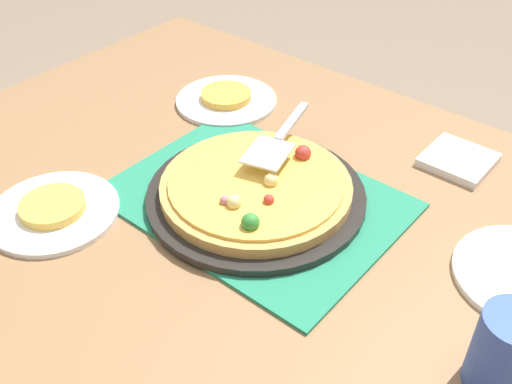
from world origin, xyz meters
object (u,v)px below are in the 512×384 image
object	(u,v)px
plate_near_left	(226,101)
pizza_pan	(256,195)
pizza	(256,186)
pizza_server	(278,139)
served_slice_left	(226,95)
plate_far_right	(54,212)
cup_far	(505,352)
napkin_stack	(458,160)
served_slice_right	(52,206)

from	to	relation	value
plate_near_left	pizza_pan	bearing A→B (deg)	140.59
pizza	pizza_server	size ratio (longest dim) A/B	1.42
served_slice_left	plate_far_right	bearing A→B (deg)	93.61
plate_far_right	served_slice_left	size ratio (longest dim) A/B	2.00
cup_far	pizza_pan	bearing A→B (deg)	-10.54
pizza_server	napkin_stack	xyz separation A→B (m)	(-0.25, -0.24, -0.06)
pizza_pan	napkin_stack	bearing A→B (deg)	-123.65
served_slice_right	napkin_stack	xyz separation A→B (m)	(-0.46, -0.58, -0.01)
plate_near_left	served_slice_right	size ratio (longest dim) A/B	2.00
pizza_pan	napkin_stack	world-z (taller)	pizza_pan
pizza_pan	pizza_server	world-z (taller)	pizza_server
plate_near_left	plate_far_right	distance (m)	0.47
plate_near_left	pizza	bearing A→B (deg)	140.66
pizza	plate_near_left	distance (m)	0.35
napkin_stack	plate_near_left	bearing A→B (deg)	12.65
plate_far_right	served_slice_right	xyz separation A→B (m)	(0.00, 0.00, 0.01)
served_slice_left	cup_far	world-z (taller)	cup_far
cup_far	pizza	bearing A→B (deg)	-10.52
pizza	plate_near_left	world-z (taller)	pizza
plate_far_right	cup_far	bearing A→B (deg)	-167.12
served_slice_left	pizza_server	distance (m)	0.28
plate_near_left	plate_far_right	xyz separation A→B (m)	(-0.03, 0.47, 0.00)
served_slice_left	served_slice_right	world-z (taller)	same
pizza_server	plate_far_right	bearing A→B (deg)	57.93
plate_far_right	pizza_server	distance (m)	0.41
pizza_pan	pizza	distance (m)	0.02
plate_near_left	cup_far	distance (m)	0.80
served_slice_right	pizza_pan	bearing A→B (deg)	-134.21
served_slice_left	pizza	bearing A→B (deg)	140.66
cup_far	napkin_stack	distance (m)	0.49
plate_far_right	served_slice_left	world-z (taller)	served_slice_left
pizza	plate_far_right	distance (m)	0.35
pizza_pan	plate_near_left	world-z (taller)	pizza_pan
plate_far_right	served_slice_left	distance (m)	0.47
plate_far_right	served_slice_right	bearing A→B (deg)	0.00
plate_near_left	served_slice_left	size ratio (longest dim) A/B	2.00
plate_far_right	cup_far	size ratio (longest dim) A/B	1.83
plate_far_right	served_slice_left	bearing A→B (deg)	-86.39
plate_far_right	served_slice_right	distance (m)	0.01
pizza	plate_near_left	size ratio (longest dim) A/B	1.50
served_slice_right	cup_far	size ratio (longest dim) A/B	0.92
napkin_stack	cup_far	bearing A→B (deg)	120.08
pizza	pizza_server	distance (m)	0.11
plate_near_left	served_slice_right	bearing A→B (deg)	93.61
pizza_server	napkin_stack	world-z (taller)	pizza_server
plate_near_left	pizza_server	bearing A→B (deg)	152.31
pizza_pan	pizza_server	size ratio (longest dim) A/B	1.63
plate_near_left	pizza_server	world-z (taller)	pizza_server
pizza_pan	served_slice_left	bearing A→B (deg)	-39.41
pizza	cup_far	distance (m)	0.47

